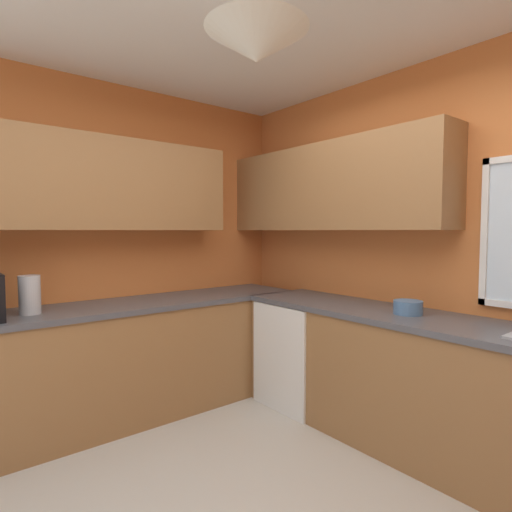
% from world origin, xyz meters
% --- Properties ---
extents(room_shell, '(4.15, 3.50, 2.70)m').
position_xyz_m(room_shell, '(-0.38, 0.49, 1.77)').
color(room_shell, '#D17238').
rests_on(room_shell, ground_plane).
extents(counter_run_left, '(0.65, 3.11, 0.89)m').
position_xyz_m(counter_run_left, '(-1.70, 0.00, 0.45)').
color(counter_run_left, olive).
rests_on(counter_run_left, ground_plane).
extents(counter_run_back, '(3.24, 0.65, 0.89)m').
position_xyz_m(counter_run_back, '(0.21, 1.38, 0.45)').
color(counter_run_back, olive).
rests_on(counter_run_back, ground_plane).
extents(dishwasher, '(0.60, 0.60, 0.85)m').
position_xyz_m(dishwasher, '(-1.04, 1.35, 0.42)').
color(dishwasher, white).
rests_on(dishwasher, ground_plane).
extents(kettle, '(0.13, 0.13, 0.26)m').
position_xyz_m(kettle, '(-1.68, -0.57, 1.02)').
color(kettle, '#B7B7BC').
rests_on(kettle, counter_run_left).
extents(bowl, '(0.19, 0.19, 0.09)m').
position_xyz_m(bowl, '(-0.11, 1.38, 0.94)').
color(bowl, '#4C7099').
rests_on(bowl, counter_run_back).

